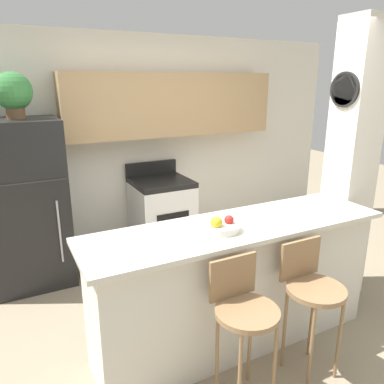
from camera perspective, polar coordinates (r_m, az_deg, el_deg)
ground_plane at (r=3.29m, az=6.44°, el=-21.40°), size 14.00×14.00×0.00m
wall_back at (r=4.58m, az=-6.13°, el=9.57°), size 5.60×0.38×2.55m
pillar_right at (r=3.74m, az=23.02°, el=3.84°), size 0.38×0.32×2.55m
counter_bar at (r=3.01m, az=6.76°, el=-13.76°), size 2.35×0.64×1.00m
refrigerator at (r=4.09m, az=-23.75°, el=-1.69°), size 0.73×0.72×1.68m
stove_range at (r=4.54m, az=-4.62°, el=-3.62°), size 0.65×0.66×1.07m
bar_stool_left at (r=2.45m, az=7.82°, el=-17.55°), size 0.40×0.40×0.96m
bar_stool_right at (r=2.77m, az=17.72°, el=-13.91°), size 0.40×0.40×0.96m
potted_plant_on_fridge at (r=3.91m, az=-25.61°, el=13.48°), size 0.35×0.35×0.43m
fruit_bowl at (r=2.65m, az=4.56°, el=-5.21°), size 0.25×0.25×0.12m
trash_bin at (r=4.16m, az=-14.28°, el=-10.10°), size 0.28×0.28×0.38m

